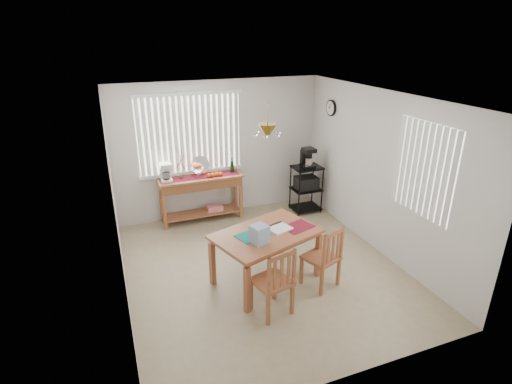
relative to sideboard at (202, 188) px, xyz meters
name	(u,v)px	position (x,y,z in m)	size (l,w,h in m)	color
ground	(263,268)	(0.44, -2.01, -0.67)	(4.00, 4.50, 0.01)	tan
room_shell	(263,164)	(0.44, -1.99, 1.03)	(4.20, 4.70, 2.70)	silver
sideboard	(202,188)	(0.00, 0.00, 0.00)	(1.56, 0.44, 0.88)	#A65E38
sideboard_items	(187,171)	(-0.24, 0.01, 0.36)	(1.49, 0.37, 0.67)	maroon
wire_cart	(306,184)	(2.05, -0.33, -0.10)	(0.55, 0.44, 0.94)	black
cart_items	(307,158)	(2.05, -0.32, 0.45)	(0.22, 0.26, 0.39)	black
dining_table	(266,238)	(0.38, -2.30, 0.03)	(1.67, 1.34, 0.78)	#A65E38
table_items	(265,233)	(0.28, -2.46, 0.21)	(1.21, 0.57, 0.25)	#167C79
chair_left	(274,282)	(0.18, -3.03, -0.19)	(0.53, 0.53, 0.96)	#A65E38
chair_right	(323,258)	(1.06, -2.73, -0.20)	(0.56, 0.56, 0.94)	#A65E38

